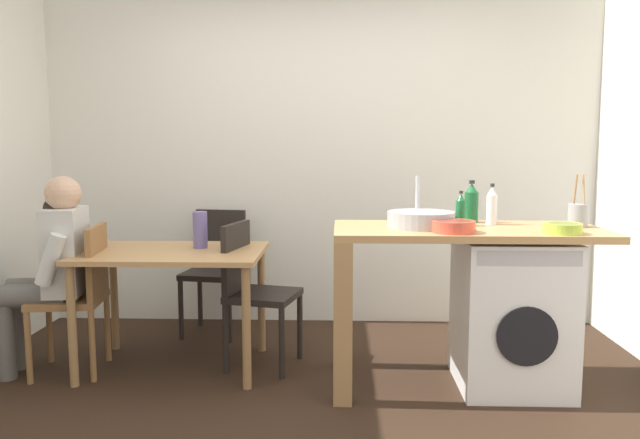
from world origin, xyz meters
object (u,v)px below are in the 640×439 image
Objects in this scene: chair_spare_by_wall at (217,264)px; bottle_tall_green at (461,210)px; bottle_clear_small at (492,206)px; seated_person at (52,264)px; vase at (200,230)px; washing_machine at (511,313)px; bottle_squat_brown at (471,203)px; chair_opposite at (252,286)px; chair_person_seat at (80,290)px; dining_table at (173,266)px; utensil_crock at (578,215)px; mixing_bowl at (453,226)px; colander at (562,228)px.

chair_spare_by_wall is 1.92m from bottle_tall_green.
bottle_tall_green is 0.20m from bottle_clear_small.
seated_person is 5.24× the size of vase.
bottle_squat_brown reaches higher than washing_machine.
chair_opposite is 1.05× the size of washing_machine.
chair_spare_by_wall is at bearing -44.46° from chair_person_seat.
dining_table is 3.67× the size of utensil_crock.
bottle_tall_green reaches higher than dining_table.
bottle_clear_small is 0.45m from mixing_bowl.
utensil_crock reaches higher than bottle_squat_brown.
chair_spare_by_wall is at bearing 81.80° from dining_table.
bottle_squat_brown reaches higher than bottle_clear_small.
bottle_clear_small is (0.10, -0.10, -0.01)m from bottle_squat_brown.
washing_machine is at bearing -6.53° from dining_table.
dining_table is at bearing 175.73° from utensil_crock.
seated_person is 2.73m from washing_machine.
mixing_bowl is (2.33, -0.32, 0.28)m from seated_person.
chair_spare_by_wall is 3.56× the size of bottle_squat_brown.
colander reaches higher than chair_spare_by_wall.
vase is at bearing 177.01° from bottle_squat_brown.
chair_spare_by_wall is 3.93× the size of vase.
chair_opposite is 3.56× the size of bottle_squat_brown.
bottle_clear_small reaches higher than vase.
chair_person_seat reaches higher than dining_table.
dining_table is 1.95m from bottle_clear_small.
seated_person is (-0.82, -0.88, 0.16)m from chair_spare_by_wall.
chair_opposite is 1.00× the size of chair_spare_by_wall.
chair_opposite is 4.50× the size of colander.
seated_person is (-0.71, -0.11, 0.03)m from dining_table.
colander is at bearing -104.61° from chair_person_seat.
bottle_squat_brown is at bearing -2.99° from vase.
chair_person_seat is 3.74× the size of bottle_clear_small.
colander is at bearing -2.03° from mixing_bowl.
bottle_squat_brown is 1.05× the size of bottle_clear_small.
washing_machine is 1.93m from vase.
chair_person_seat is 2.32m from bottle_tall_green.
chair_opposite and chair_spare_by_wall have the same top height.
bottle_squat_brown is (0.09, 0.16, 0.02)m from bottle_tall_green.
bottle_clear_small is at bearing -6.07° from vase.
chair_spare_by_wall is 1.94m from bottle_squat_brown.
seated_person is 5.95× the size of bottle_tall_green.
bottle_clear_small is 1.05× the size of vase.
mixing_bowl is at bearing -129.50° from bottle_clear_small.
utensil_crock is at bearing -10.97° from bottle_clear_small.
bottle_tall_green is 0.66m from utensil_crock.
chair_person_seat is at bearing 178.48° from bottle_tall_green.
chair_person_seat is 0.75× the size of seated_person.
bottle_tall_green is at bearing 72.28° from mixing_bowl.
vase is at bearing 102.11° from chair_spare_by_wall.
chair_opposite reaches higher than washing_machine.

